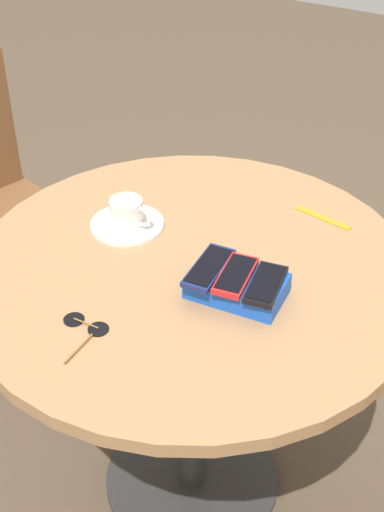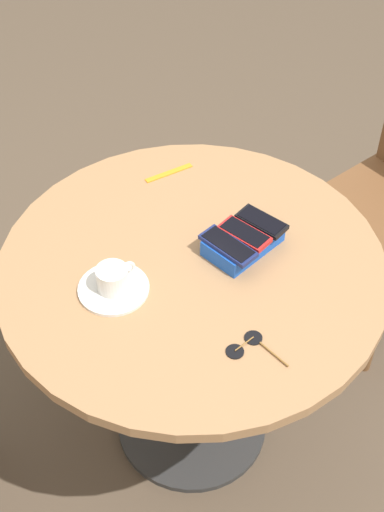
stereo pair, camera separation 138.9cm
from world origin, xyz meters
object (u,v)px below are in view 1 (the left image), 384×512
Objects in this scene: round_table at (192,314)px; phone_red at (236,275)px; phone_black at (266,284)px; phone_navy at (209,268)px; lanyard_strap at (322,218)px; coffee_cup at (127,212)px; sunglasses at (85,327)px; phone_box at (237,286)px; saucer at (127,224)px.

phone_red is at bearing 158.32° from round_table.
phone_navy is at bearing 3.14° from phone_black.
lanyard_strap is at bearing -120.59° from round_table.
coffee_cup is at bearing -14.41° from phone_black.
lanyard_strap is 0.61m from sunglasses.
coffee_cup is at bearing -15.01° from round_table.
phone_red reaches higher than round_table.
coffee_cup reaches higher than phone_box.
coffee_cup reaches higher than lanyard_strap.
phone_black is at bearing 178.85° from phone_box.
sunglasses is (-0.12, 0.32, -0.00)m from saucer.
phone_black and phone_navy have the same top height.
lanyard_strap is (-0.05, -0.34, -0.02)m from phone_box.
phone_box is 1.56× the size of sunglasses.
saucer is (0.38, -0.10, -0.05)m from phone_black.
phone_red is at bearing 69.19° from phone_box.
round_table is 0.31m from sunglasses.
saucer reaches higher than round_table.
phone_black is 0.94× the size of lanyard_strap.
phone_red is 0.35m from lanyard_strap.
phone_navy is at bearing 7.51° from phone_box.
phone_red reaches higher than phone_box.
phone_navy is 0.89× the size of saucer.
phone_box is (-0.12, 0.04, 0.16)m from round_table.
coffee_cup is at bearing -16.78° from phone_box.
coffee_cup reaches higher than phone_red.
phone_navy reaches higher than lanyard_strap.
coffee_cup is (-0.00, 0.00, 0.03)m from saucer.
lanyard_strap is (-0.37, -0.24, -0.00)m from saucer.
phone_black is at bearing -176.86° from phone_navy.
phone_navy is at bearing 142.12° from round_table.
lanyard_strap is at bearing -98.39° from phone_red.
phone_black is 0.06m from phone_red.
phone_black reaches higher than saucer.
phone_red is (0.06, 0.00, 0.00)m from phone_black.
round_table is 0.37m from lanyard_strap.
round_table is at bearing 165.16° from saucer.
saucer is (0.31, -0.10, -0.05)m from phone_red.
saucer is at bearing -16.67° from phone_box.
saucer is 0.34m from sunglasses.
phone_navy is at bearing 72.79° from lanyard_strap.
phone_navy is (-0.07, 0.05, 0.18)m from round_table.
sunglasses is (0.14, 0.21, -0.05)m from phone_navy.
coffee_cup reaches higher than saucer.
lanyard_strap is (-0.05, -0.34, -0.05)m from phone_red.
saucer is (0.32, -0.09, -0.02)m from phone_box.
phone_black is 1.07× the size of sunglasses.
round_table is 0.20m from phone_box.
phone_red reaches higher than lanyard_strap.
phone_red is 0.81× the size of saucer.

